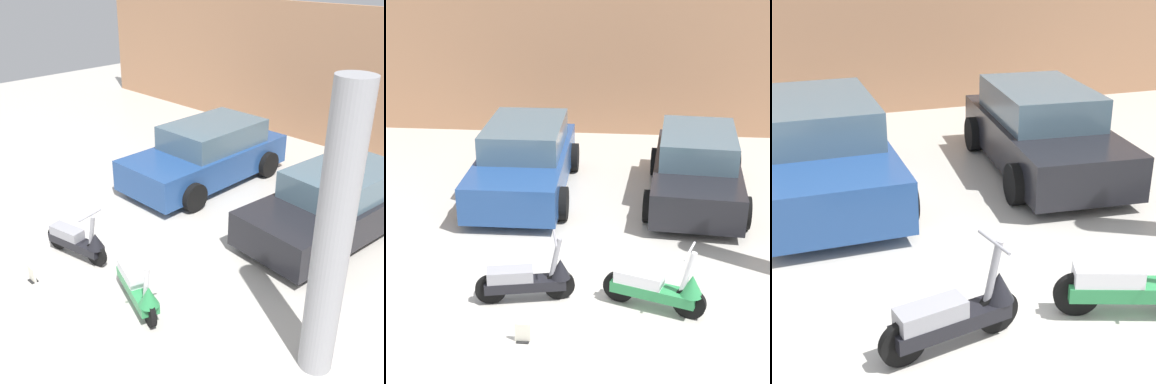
# 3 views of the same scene
# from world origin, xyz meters

# --- Properties ---
(ground_plane) EXTENTS (28.00, 28.00, 0.00)m
(ground_plane) POSITION_xyz_m (0.00, 0.00, 0.00)
(ground_plane) COLOR beige
(wall_back) EXTENTS (19.60, 0.12, 3.69)m
(wall_back) POSITION_xyz_m (0.00, 8.54, 1.84)
(wall_back) COLOR tan
(wall_back) RESTS_ON ground_plane
(scooter_front_left) EXTENTS (1.35, 0.57, 0.96)m
(scooter_front_left) POSITION_xyz_m (-0.42, 0.61, 0.34)
(scooter_front_left) COLOR black
(scooter_front_left) RESTS_ON ground_plane
(scooter_front_right) EXTENTS (1.38, 0.70, 1.00)m
(scooter_front_right) POSITION_xyz_m (1.33, 0.53, 0.35)
(scooter_front_right) COLOR black
(scooter_front_right) RESTS_ON ground_plane
(car_rear_left) EXTENTS (1.98, 4.01, 1.35)m
(car_rear_left) POSITION_xyz_m (-1.17, 4.53, 0.65)
(car_rear_left) COLOR navy
(car_rear_left) RESTS_ON ground_plane
(car_rear_center) EXTENTS (2.07, 3.90, 1.29)m
(car_rear_center) POSITION_xyz_m (2.17, 4.47, 0.62)
(car_rear_center) COLOR black
(car_rear_center) RESTS_ON ground_plane
(placard_near_left_scooter) EXTENTS (0.20, 0.12, 0.26)m
(placard_near_left_scooter) POSITION_xyz_m (-0.36, -0.31, 0.11)
(placard_near_left_scooter) COLOR black
(placard_near_left_scooter) RESTS_ON ground_plane
(support_column_side) EXTENTS (0.42, 0.42, 3.69)m
(support_column_side) POSITION_xyz_m (3.78, 1.43, 1.84)
(support_column_side) COLOR #99999E
(support_column_side) RESTS_ON ground_plane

